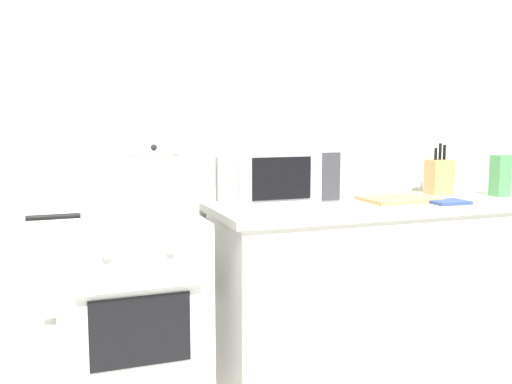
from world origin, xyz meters
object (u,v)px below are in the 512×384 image
at_px(microwave, 279,174).
at_px(knife_block, 439,177).
at_px(stove, 130,321).
at_px(frying_pan, 113,216).
at_px(stock_pot, 155,182).
at_px(pasta_box, 500,176).
at_px(cutting_board, 398,199).
at_px(oven_mitt, 448,202).

bearing_deg(microwave, knife_block, 3.66).
relative_size(stove, frying_pan, 1.95).
height_order(stock_pot, knife_block, stock_pot).
bearing_deg(microwave, stove, -173.81).
distance_m(microwave, pasta_box, 1.23).
relative_size(cutting_board, pasta_box, 1.64).
bearing_deg(pasta_box, knife_block, 146.80).
height_order(stock_pot, frying_pan, stock_pot).
bearing_deg(microwave, oven_mitt, -16.58).
bearing_deg(stock_pot, knife_block, 2.81).
height_order(microwave, cutting_board, microwave).
bearing_deg(stove, microwave, 6.19).
relative_size(microwave, oven_mitt, 2.78).
bearing_deg(frying_pan, stock_pot, 40.92).
bearing_deg(pasta_box, microwave, 174.98).
distance_m(pasta_box, oven_mitt, 0.46).
height_order(frying_pan, oven_mitt, frying_pan).
relative_size(microwave, knife_block, 1.79).
height_order(stove, stock_pot, stock_pot).
distance_m(stove, oven_mitt, 1.61).
bearing_deg(cutting_board, stove, -179.95).
distance_m(knife_block, pasta_box, 0.31).
relative_size(stock_pot, microwave, 0.61).
xyz_separation_m(frying_pan, pasta_box, (2.03, 0.08, 0.08)).
distance_m(stove, microwave, 0.95).
xyz_separation_m(microwave, oven_mitt, (0.80, -0.24, -0.14)).
height_order(frying_pan, pasta_box, pasta_box).
height_order(frying_pan, knife_block, knife_block).
bearing_deg(knife_block, microwave, -176.34).
bearing_deg(stove, knife_block, 4.75).
bearing_deg(stove, cutting_board, 0.05).
bearing_deg(frying_pan, cutting_board, 4.54).
height_order(cutting_board, oven_mitt, cutting_board).
height_order(stove, oven_mitt, oven_mitt).
distance_m(stock_pot, frying_pan, 0.29).
xyz_separation_m(knife_block, pasta_box, (0.26, -0.17, 0.01)).
distance_m(cutting_board, pasta_box, 0.62).
height_order(stock_pot, oven_mitt, stock_pot).
xyz_separation_m(stove, microwave, (0.73, 0.08, 0.61)).
distance_m(stove, cutting_board, 1.43).
height_order(stock_pot, cutting_board, stock_pot).
xyz_separation_m(stove, cutting_board, (1.35, 0.00, 0.47)).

